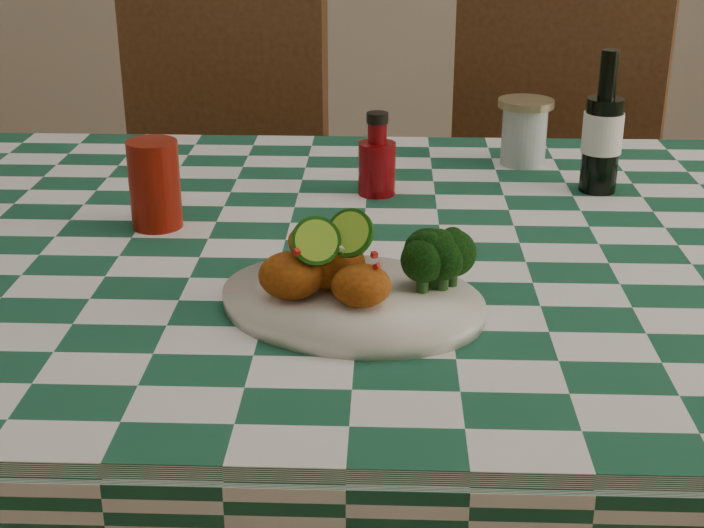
# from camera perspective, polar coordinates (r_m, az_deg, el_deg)

# --- Properties ---
(dining_table) EXTENTS (1.66, 1.06, 0.79)m
(dining_table) POSITION_cam_1_polar(r_m,az_deg,el_deg) (1.48, 0.58, -13.00)
(dining_table) COLOR #195138
(dining_table) RESTS_ON ground
(plate) EXTENTS (0.36, 0.32, 0.02)m
(plate) POSITION_cam_1_polar(r_m,az_deg,el_deg) (1.09, 0.00, -2.23)
(plate) COLOR silver
(plate) RESTS_ON dining_table
(fried_chicken_pile) EXTENTS (0.14, 0.10, 0.09)m
(fried_chicken_pile) POSITION_cam_1_polar(r_m,az_deg,el_deg) (1.07, -0.87, 0.34)
(fried_chicken_pile) COLOR #A94D10
(fried_chicken_pile) RESTS_ON plate
(broccoli_side) EXTENTS (0.09, 0.09, 0.07)m
(broccoli_side) POSITION_cam_1_polar(r_m,az_deg,el_deg) (1.08, 5.10, 0.02)
(broccoli_side) COLOR black
(broccoli_side) RESTS_ON plate
(red_tumbler) EXTENTS (0.08, 0.08, 0.12)m
(red_tumbler) POSITION_cam_1_polar(r_m,az_deg,el_deg) (1.35, -11.41, 4.56)
(red_tumbler) COLOR maroon
(red_tumbler) RESTS_ON dining_table
(ketchup_bottle) EXTENTS (0.07, 0.07, 0.12)m
(ketchup_bottle) POSITION_cam_1_polar(r_m,az_deg,el_deg) (1.45, 1.47, 6.42)
(ketchup_bottle) COLOR #6C0509
(ketchup_bottle) RESTS_ON dining_table
(mason_jar) EXTENTS (0.12, 0.12, 0.11)m
(mason_jar) POSITION_cam_1_polar(r_m,az_deg,el_deg) (1.63, 9.99, 7.57)
(mason_jar) COLOR #B2BCBA
(mason_jar) RESTS_ON dining_table
(beer_bottle) EXTENTS (0.07, 0.07, 0.21)m
(beer_bottle) POSITION_cam_1_polar(r_m,az_deg,el_deg) (1.50, 14.43, 8.00)
(beer_bottle) COLOR black
(beer_bottle) RESTS_ON dining_table
(wooden_chair_left) EXTENTS (0.56, 0.57, 1.02)m
(wooden_chair_left) POSITION_cam_1_polar(r_m,az_deg,el_deg) (2.09, -9.22, 1.37)
(wooden_chair_left) COLOR #472814
(wooden_chair_left) RESTS_ON ground
(wooden_chair_right) EXTENTS (0.60, 0.61, 0.99)m
(wooden_chair_right) POSITION_cam_1_polar(r_m,az_deg,el_deg) (2.07, 9.84, 0.87)
(wooden_chair_right) COLOR #472814
(wooden_chair_right) RESTS_ON ground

